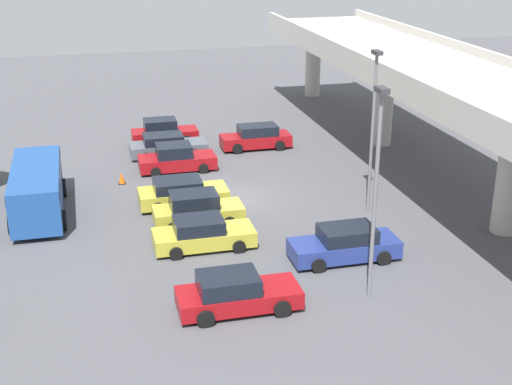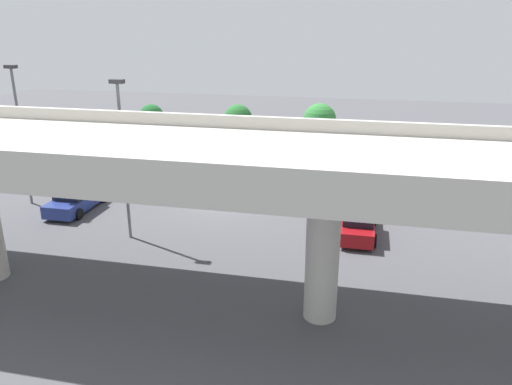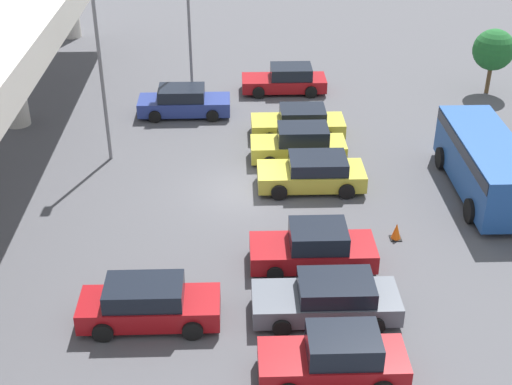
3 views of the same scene
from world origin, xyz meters
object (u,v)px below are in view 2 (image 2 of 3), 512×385
parked_car_6 (78,198)px  tree_front_right (151,117)px  parked_car_8 (358,222)px  parked_car_5 (158,174)px  traffic_cone (297,175)px  parked_car_2 (313,186)px  tree_front_centre (238,119)px  lamp_post_mid_lot (123,149)px  parked_car_7 (82,170)px  parked_car_3 (231,178)px  lamp_post_near_aisle (20,126)px  parked_car_1 (358,189)px  tree_front_left (320,120)px  shuttle_bus (262,143)px  parked_car_0 (404,191)px  parked_car_4 (193,176)px

parked_car_6 → tree_front_right: (2.59, -17.19, 1.82)m
parked_car_6 → parked_car_8: parked_car_8 is taller
parked_car_5 → traffic_cone: (-9.54, -3.00, -0.35)m
parked_car_2 → tree_front_centre: size_ratio=1.18×
lamp_post_mid_lot → tree_front_right: lamp_post_mid_lot is taller
parked_car_7 → parked_car_8: 20.87m
lamp_post_mid_lot → parked_car_7: bearing=-47.5°
parked_car_3 → lamp_post_mid_lot: size_ratio=0.56×
lamp_post_near_aisle → traffic_cone: lamp_post_near_aisle is taller
parked_car_1 → tree_front_left: bearing=-162.1°
parked_car_6 → shuttle_bus: 16.00m
parked_car_5 → lamp_post_near_aisle: bearing=-47.7°
shuttle_bus → lamp_post_near_aisle: 18.26m
parked_car_7 → lamp_post_near_aisle: size_ratio=0.56×
traffic_cone → parked_car_2: bearing=115.0°
tree_front_centre → tree_front_right: (8.18, 0.53, -0.06)m
parked_car_2 → tree_front_left: (0.83, -11.69, 2.15)m
parked_car_7 → parked_car_0: bearing=89.8°
parked_car_3 → parked_car_6: 10.11m
parked_car_1 → parked_car_4: (11.33, -0.00, 0.11)m
parked_car_0 → tree_front_left: (6.61, -11.65, 2.12)m
parked_car_7 → tree_front_left: bearing=125.6°
parked_car_7 → lamp_post_mid_lot: size_ratio=0.57×
parked_car_4 → traffic_cone: parked_car_4 is taller
parked_car_6 → traffic_cone: parked_car_6 is taller
tree_front_left → lamp_post_mid_lot: bearing=68.6°
parked_car_2 → parked_car_8: size_ratio=1.00×
tree_front_centre → parked_car_4: bearing=89.1°
tree_front_left → tree_front_centre: (7.42, -0.50, -0.27)m
tree_front_left → parked_car_3: bearing=66.2°
parked_car_0 → parked_car_2: bearing=-89.6°
parked_car_7 → shuttle_bus: bearing=123.0°
parked_car_3 → parked_car_5: parked_car_3 is taller
parked_car_6 → shuttle_bus: bearing=-33.2°
parked_car_6 → traffic_cone: (-12.26, -8.93, -0.40)m
tree_front_centre → parked_car_5: bearing=76.3°
parked_car_2 → shuttle_bus: 9.37m
parked_car_0 → lamp_post_mid_lot: lamp_post_mid_lot is taller
parked_car_0 → lamp_post_mid_lot: 17.53m
lamp_post_near_aisle → parked_car_8: bearing=178.7°
parked_car_5 → shuttle_bus: bearing=141.0°
parked_car_8 → tree_front_right: tree_front_right is taller
parked_car_4 → lamp_post_near_aisle: 11.24m
parked_car_1 → parked_car_5: bearing=-90.9°
lamp_post_mid_lot → tree_front_left: bearing=-111.4°
parked_car_6 → lamp_post_mid_lot: (-5.02, 3.20, 4.13)m
parked_car_0 → tree_front_right: (22.22, -11.62, 1.78)m
parked_car_5 → parked_car_8: (-14.19, 6.13, 0.06)m
parked_car_5 → shuttle_bus: 9.62m
parked_car_1 → parked_car_7: bearing=-89.9°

